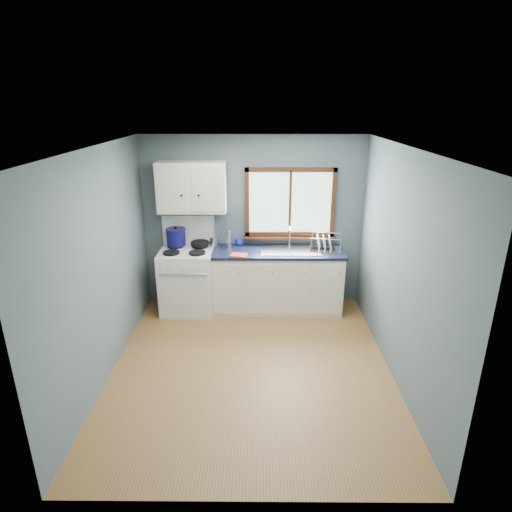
{
  "coord_description": "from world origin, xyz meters",
  "views": [
    {
      "loc": [
        0.09,
        -4.26,
        2.93
      ],
      "look_at": [
        0.05,
        0.9,
        1.05
      ],
      "focal_mm": 30.0,
      "sensor_mm": 36.0,
      "label": 1
    }
  ],
  "objects_px": {
    "gas_range": "(188,278)",
    "dish_rack": "(325,246)",
    "base_cabinets": "(277,283)",
    "thermos": "(229,239)",
    "sink": "(290,254)",
    "stockpot": "(176,237)",
    "skillet": "(200,243)",
    "utensil_crock": "(214,242)"
  },
  "relations": [
    {
      "from": "thermos",
      "to": "utensil_crock",
      "type": "bearing_deg",
      "value": 169.9
    },
    {
      "from": "skillet",
      "to": "dish_rack",
      "type": "xyz_separation_m",
      "value": [
        1.8,
        -0.07,
        -0.01
      ]
    },
    {
      "from": "stockpot",
      "to": "utensil_crock",
      "type": "relative_size",
      "value": 0.89
    },
    {
      "from": "thermos",
      "to": "dish_rack",
      "type": "bearing_deg",
      "value": -2.61
    },
    {
      "from": "base_cabinets",
      "to": "skillet",
      "type": "xyz_separation_m",
      "value": [
        -1.12,
        0.11,
        0.58
      ]
    },
    {
      "from": "gas_range",
      "to": "base_cabinets",
      "type": "relative_size",
      "value": 0.74
    },
    {
      "from": "utensil_crock",
      "to": "dish_rack",
      "type": "distance_m",
      "value": 1.6
    },
    {
      "from": "base_cabinets",
      "to": "thermos",
      "type": "height_order",
      "value": "thermos"
    },
    {
      "from": "stockpot",
      "to": "thermos",
      "type": "bearing_deg",
      "value": -1.86
    },
    {
      "from": "stockpot",
      "to": "utensil_crock",
      "type": "bearing_deg",
      "value": 1.32
    },
    {
      "from": "base_cabinets",
      "to": "stockpot",
      "type": "xyz_separation_m",
      "value": [
        -1.47,
        0.13,
        0.67
      ]
    },
    {
      "from": "gas_range",
      "to": "dish_rack",
      "type": "height_order",
      "value": "gas_range"
    },
    {
      "from": "skillet",
      "to": "stockpot",
      "type": "height_order",
      "value": "stockpot"
    },
    {
      "from": "sink",
      "to": "stockpot",
      "type": "relative_size",
      "value": 2.39
    },
    {
      "from": "stockpot",
      "to": "utensil_crock",
      "type": "height_order",
      "value": "utensil_crock"
    },
    {
      "from": "base_cabinets",
      "to": "thermos",
      "type": "xyz_separation_m",
      "value": [
        -0.71,
        0.11,
        0.65
      ]
    },
    {
      "from": "base_cabinets",
      "to": "dish_rack",
      "type": "xyz_separation_m",
      "value": [
        0.68,
        0.04,
        0.57
      ]
    },
    {
      "from": "base_cabinets",
      "to": "thermos",
      "type": "bearing_deg",
      "value": 171.52
    },
    {
      "from": "gas_range",
      "to": "thermos",
      "type": "height_order",
      "value": "gas_range"
    },
    {
      "from": "stockpot",
      "to": "dish_rack",
      "type": "distance_m",
      "value": 2.15
    },
    {
      "from": "base_cabinets",
      "to": "gas_range",
      "type": "bearing_deg",
      "value": -179.18
    },
    {
      "from": "sink",
      "to": "stockpot",
      "type": "bearing_deg",
      "value": 175.47
    },
    {
      "from": "skillet",
      "to": "base_cabinets",
      "type": "bearing_deg",
      "value": -29.55
    },
    {
      "from": "sink",
      "to": "utensil_crock",
      "type": "relative_size",
      "value": 2.12
    },
    {
      "from": "sink",
      "to": "base_cabinets",
      "type": "bearing_deg",
      "value": 179.87
    },
    {
      "from": "sink",
      "to": "stockpot",
      "type": "xyz_separation_m",
      "value": [
        -1.65,
        0.13,
        0.22
      ]
    },
    {
      "from": "base_cabinets",
      "to": "thermos",
      "type": "distance_m",
      "value": 0.96
    },
    {
      "from": "gas_range",
      "to": "sink",
      "type": "height_order",
      "value": "gas_range"
    },
    {
      "from": "sink",
      "to": "skillet",
      "type": "distance_m",
      "value": 1.31
    },
    {
      "from": "utensil_crock",
      "to": "thermos",
      "type": "xyz_separation_m",
      "value": [
        0.21,
        -0.04,
        0.06
      ]
    },
    {
      "from": "utensil_crock",
      "to": "dish_rack",
      "type": "height_order",
      "value": "utensil_crock"
    },
    {
      "from": "base_cabinets",
      "to": "sink",
      "type": "distance_m",
      "value": 0.48
    },
    {
      "from": "skillet",
      "to": "stockpot",
      "type": "relative_size",
      "value": 1.18
    },
    {
      "from": "stockpot",
      "to": "utensil_crock",
      "type": "xyz_separation_m",
      "value": [
        0.55,
        0.01,
        -0.08
      ]
    },
    {
      "from": "dish_rack",
      "to": "skillet",
      "type": "bearing_deg",
      "value": -171.63
    },
    {
      "from": "thermos",
      "to": "base_cabinets",
      "type": "bearing_deg",
      "value": -8.48
    },
    {
      "from": "gas_range",
      "to": "stockpot",
      "type": "height_order",
      "value": "gas_range"
    },
    {
      "from": "skillet",
      "to": "stockpot",
      "type": "distance_m",
      "value": 0.36
    },
    {
      "from": "thermos",
      "to": "dish_rack",
      "type": "distance_m",
      "value": 1.39
    },
    {
      "from": "sink",
      "to": "thermos",
      "type": "height_order",
      "value": "sink"
    },
    {
      "from": "gas_range",
      "to": "skillet",
      "type": "distance_m",
      "value": 0.54
    },
    {
      "from": "skillet",
      "to": "utensil_crock",
      "type": "distance_m",
      "value": 0.21
    }
  ]
}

